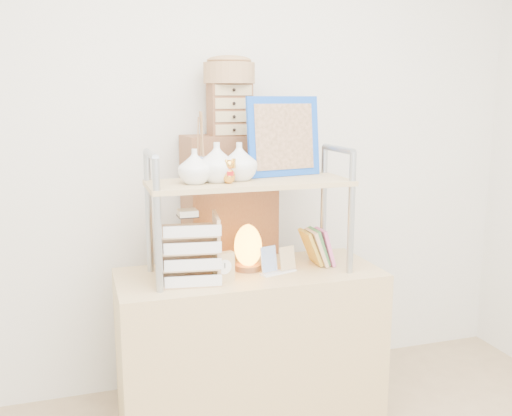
% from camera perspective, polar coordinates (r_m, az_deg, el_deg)
% --- Properties ---
extents(room_shell, '(3.42, 3.41, 2.61)m').
position_cam_1_polar(room_shell, '(1.75, 7.24, 16.15)').
color(room_shell, silver).
rests_on(room_shell, ground).
extents(desk, '(1.20, 0.50, 0.75)m').
position_cam_1_polar(desk, '(2.76, -0.63, -13.85)').
color(desk, tan).
rests_on(desk, ground).
extents(cabinet, '(0.47, 0.28, 1.35)m').
position_cam_1_polar(cabinet, '(2.99, -2.63, -5.73)').
color(cabinet, brown).
rests_on(cabinet, ground).
extents(hutch, '(0.90, 0.34, 0.79)m').
position_cam_1_polar(hutch, '(2.53, -1.35, 3.45)').
color(hutch, '#99A0A7').
rests_on(hutch, desk).
extents(letter_tray, '(0.29, 0.28, 0.32)m').
position_cam_1_polar(letter_tray, '(2.48, -6.79, -4.47)').
color(letter_tray, tan).
rests_on(letter_tray, desk).
extents(salt_lamp, '(0.14, 0.13, 0.21)m').
position_cam_1_polar(salt_lamp, '(2.62, -0.82, -3.91)').
color(salt_lamp, brown).
rests_on(salt_lamp, desk).
extents(desk_clock, '(0.10, 0.06, 0.13)m').
position_cam_1_polar(desk_clock, '(2.48, -3.26, -5.91)').
color(desk_clock, tan).
rests_on(desk_clock, desk).
extents(postcard_stand, '(0.18, 0.10, 0.13)m').
position_cam_1_polar(postcard_stand, '(2.60, 2.21, -5.73)').
color(postcard_stand, white).
rests_on(postcard_stand, desk).
extents(drawer_chest, '(0.20, 0.16, 0.25)m').
position_cam_1_polar(drawer_chest, '(2.84, -2.66, 9.79)').
color(drawer_chest, brown).
rests_on(drawer_chest, cabinet).
extents(woven_basket, '(0.25, 0.25, 0.10)m').
position_cam_1_polar(woven_basket, '(2.84, -2.70, 13.32)').
color(woven_basket, '#986C45').
rests_on(woven_basket, drawer_chest).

